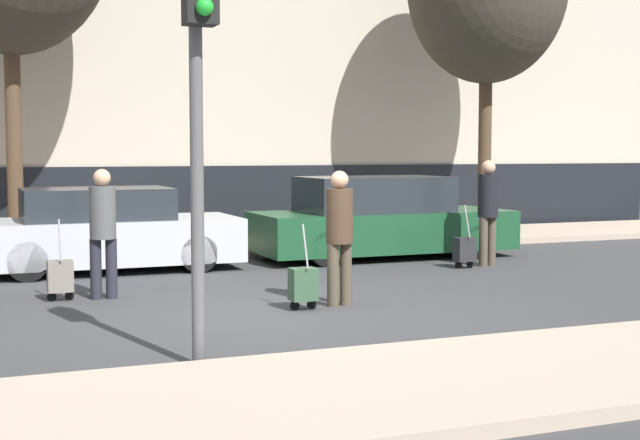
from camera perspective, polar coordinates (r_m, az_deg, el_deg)
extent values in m
plane|color=#38383A|center=(10.73, -3.24, -5.98)|extent=(80.00, 80.00, 0.00)
cube|color=tan|center=(7.35, 6.33, -10.44)|extent=(28.00, 2.50, 0.12)
cube|color=tan|center=(17.44, -10.63, -1.80)|extent=(28.00, 3.00, 0.12)
cube|color=black|center=(19.51, -11.92, 1.02)|extent=(27.44, 0.06, 1.60)
cube|color=#B7BABF|center=(14.81, -13.43, -1.28)|extent=(4.19, 1.78, 0.70)
cube|color=#23282D|center=(14.74, -14.12, 1.03)|extent=(2.30, 1.57, 0.50)
cylinder|color=black|center=(14.30, -7.79, -2.17)|extent=(0.60, 0.18, 0.60)
cylinder|color=black|center=(15.85, -9.20, -1.54)|extent=(0.60, 0.18, 0.60)
cylinder|color=black|center=(13.90, -18.22, -2.55)|extent=(0.60, 0.18, 0.60)
cylinder|color=black|center=(15.49, -18.61, -1.85)|extent=(0.60, 0.18, 0.60)
cube|color=#194728|center=(16.23, 4.03, -0.67)|extent=(4.68, 1.83, 0.70)
cube|color=#23282D|center=(16.10, 3.45, 1.67)|extent=(2.57, 1.61, 0.63)
cylinder|color=black|center=(16.23, 9.92, -1.40)|extent=(0.60, 0.18, 0.60)
cylinder|color=black|center=(17.64, 7.10, -0.90)|extent=(0.60, 0.18, 0.60)
cylinder|color=black|center=(14.91, 0.39, -1.86)|extent=(0.60, 0.18, 0.60)
cylinder|color=black|center=(16.44, -1.79, -1.27)|extent=(0.60, 0.18, 0.60)
cylinder|color=#23232D|center=(12.02, -14.15, -3.07)|extent=(0.15, 0.15, 0.79)
cylinder|color=#23232D|center=(12.03, -13.20, -3.04)|extent=(0.15, 0.15, 0.79)
cylinder|color=#4C4C4C|center=(11.95, -13.74, 0.47)|extent=(0.34, 0.34, 0.69)
sphere|color=tan|center=(11.93, -13.78, 2.65)|extent=(0.22, 0.22, 0.22)
cube|color=slate|center=(12.02, -16.29, -3.47)|extent=(0.32, 0.24, 0.41)
cylinder|color=black|center=(12.05, -16.80, -4.73)|extent=(0.12, 0.03, 0.12)
cylinder|color=black|center=(12.07, -15.74, -4.69)|extent=(0.12, 0.03, 0.12)
cylinder|color=gray|center=(11.89, -16.31, -1.24)|extent=(0.02, 0.19, 0.53)
cylinder|color=#4C4233|center=(11.13, 0.84, -3.55)|extent=(0.15, 0.15, 0.79)
cylinder|color=#4C4233|center=(11.25, 1.66, -3.46)|extent=(0.15, 0.15, 0.79)
cylinder|color=#473323|center=(11.11, 1.26, 0.26)|extent=(0.34, 0.34, 0.68)
sphere|color=tan|center=(11.08, 1.26, 2.60)|extent=(0.22, 0.22, 0.22)
cube|color=#335138|center=(10.88, -1.08, -4.13)|extent=(0.32, 0.24, 0.40)
cylinder|color=black|center=(10.88, -1.63, -5.51)|extent=(0.12, 0.03, 0.12)
cylinder|color=black|center=(10.96, -0.53, -5.44)|extent=(0.12, 0.03, 0.12)
cylinder|color=gray|center=(10.75, -0.95, -1.69)|extent=(0.02, 0.19, 0.53)
cylinder|color=#4C4233|center=(15.20, 10.41, -1.38)|extent=(0.15, 0.15, 0.83)
cylinder|color=#4C4233|center=(15.35, 10.92, -1.33)|extent=(0.15, 0.15, 0.83)
cylinder|color=black|center=(15.22, 10.71, 1.54)|extent=(0.34, 0.34, 0.72)
sphere|color=tan|center=(15.20, 10.73, 3.34)|extent=(0.23, 0.23, 0.23)
cube|color=#262628|center=(14.89, 9.23, -1.86)|extent=(0.32, 0.24, 0.39)
cylinder|color=black|center=(14.86, 8.85, -2.86)|extent=(0.12, 0.03, 0.12)
cylinder|color=black|center=(14.97, 9.59, -2.82)|extent=(0.12, 0.03, 0.12)
cylinder|color=gray|center=(14.78, 9.40, -0.08)|extent=(0.02, 0.19, 0.53)
cylinder|color=#515154|center=(7.99, -7.90, 4.16)|extent=(0.12, 0.12, 3.82)
sphere|color=green|center=(7.76, -7.39, 13.37)|extent=(0.15, 0.15, 0.15)
torus|color=black|center=(19.94, 7.35, 0.24)|extent=(0.72, 0.06, 0.72)
torus|color=black|center=(19.45, 4.65, 0.15)|extent=(0.72, 0.06, 0.72)
cylinder|color=maroon|center=(19.67, 6.02, 0.77)|extent=(1.00, 0.05, 0.05)
cylinder|color=maroon|center=(19.57, 5.54, 1.34)|extent=(0.04, 0.04, 0.40)
cylinder|color=#4C3826|center=(19.43, 10.50, 4.57)|extent=(0.28, 0.28, 3.76)
cylinder|color=#4C3826|center=(16.92, -18.99, 4.96)|extent=(0.28, 0.28, 4.08)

